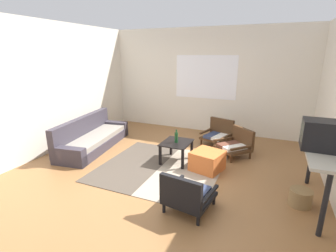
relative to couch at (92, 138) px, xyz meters
name	(u,v)px	position (x,y,z in m)	size (l,w,h in m)	color
ground_plane	(156,179)	(1.97, -0.75, -0.21)	(7.80, 7.80, 0.00)	olive
far_wall_with_window	(206,81)	(1.97, 2.31, 1.14)	(5.60, 0.13, 2.70)	silver
side_wall_left	(46,89)	(-0.69, -0.45, 1.14)	(0.12, 6.60, 2.70)	silver
area_rug	(160,168)	(1.85, -0.35, -0.21)	(2.15, 2.07, 0.01)	#4C4238
couch	(92,138)	(0.00, 0.00, 0.00)	(1.00, 2.16, 0.69)	#38333D
coffee_table	(176,146)	(2.03, 0.03, 0.12)	(0.53, 0.62, 0.41)	black
armchair_by_window	(218,133)	(2.56, 1.33, 0.04)	(0.73, 0.70, 0.58)	#472D19
armchair_striped_foreground	(187,195)	(2.74, -1.41, 0.04)	(0.67, 0.69, 0.58)	black
armchair_corner	(236,144)	(3.05, 0.81, 0.04)	(0.83, 0.82, 0.57)	#472D19
ottoman_orange	(207,161)	(2.67, -0.09, -0.04)	(0.51, 0.51, 0.36)	#D1662D
console_shelf	(321,156)	(4.31, -0.58, 0.54)	(0.42, 1.45, 0.85)	#B2AD9E
crt_television	(325,135)	(4.31, -0.62, 0.83)	(0.54, 0.35, 0.39)	black
clay_vase	(320,133)	(4.31, -0.27, 0.76)	(0.25, 0.25, 0.31)	#935B38
glass_bottle	(176,137)	(2.03, 0.01, 0.30)	(0.07, 0.07, 0.25)	#194723
wicker_basket	(300,198)	(4.15, -0.65, -0.09)	(0.30, 0.30, 0.24)	olive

